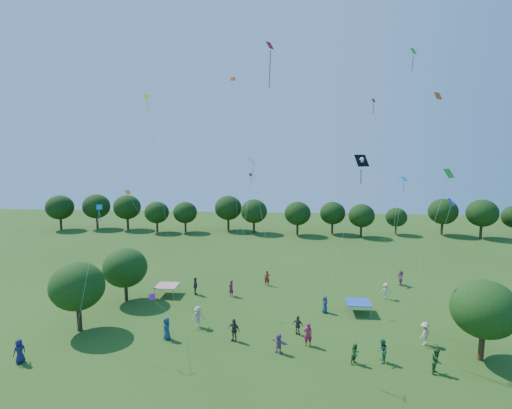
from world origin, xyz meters
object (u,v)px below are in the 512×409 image
object	(u,v)px
tent_red_stripe	(167,286)
pirate_kite	(361,164)
near_tree_north	(125,268)
red_high_kite	(263,100)
near_tree_west	(77,286)
tent_blue	(358,303)
near_tree_east	(484,309)

from	to	relation	value
tent_red_stripe	pirate_kite	bearing A→B (deg)	-20.23
near_tree_north	red_high_kite	distance (m)	21.68
near_tree_west	red_high_kite	distance (m)	21.96
red_high_kite	near_tree_north	bearing A→B (deg)	162.95
pirate_kite	tent_blue	bearing A→B (deg)	76.67
pirate_kite	near_tree_north	bearing A→B (deg)	167.61
near_tree_north	pirate_kite	size ratio (longest dim) A/B	0.41
near_tree_west	tent_blue	distance (m)	25.08
near_tree_north	red_high_kite	size ratio (longest dim) A/B	0.24
tent_red_stripe	red_high_kite	bearing A→B (deg)	-30.90
tent_red_stripe	tent_blue	distance (m)	19.62
near_tree_north	tent_red_stripe	xyz separation A→B (m)	(3.64, 1.95, -2.48)
tent_red_stripe	red_high_kite	xyz separation A→B (m)	(10.51, -6.29, 18.32)
tent_red_stripe	tent_blue	bearing A→B (deg)	-9.20
near_tree_east	pirate_kite	distance (m)	13.87
near_tree_west	near_tree_east	distance (m)	31.86
near_tree_west	near_tree_north	xyz separation A→B (m)	(1.27, 6.83, -0.40)
tent_red_stripe	red_high_kite	size ratio (longest dim) A/B	0.10
near_tree_east	pirate_kite	world-z (taller)	pirate_kite
tent_red_stripe	tent_blue	size ratio (longest dim) A/B	1.00
near_tree_west	red_high_kite	bearing A→B (deg)	9.16
pirate_kite	red_high_kite	xyz separation A→B (m)	(-7.98, 0.52, 5.24)
pirate_kite	near_tree_west	bearing A→B (deg)	-175.21
near_tree_west	tent_red_stripe	size ratio (longest dim) A/B	2.71
near_tree_north	near_tree_west	bearing A→B (deg)	-100.51
near_tree_west	near_tree_east	xyz separation A→B (m)	(31.78, -2.25, -0.01)
pirate_kite	near_tree_east	bearing A→B (deg)	-26.69
near_tree_east	tent_blue	bearing A→B (deg)	133.59
near_tree_north	red_high_kite	bearing A→B (deg)	-17.05
near_tree_north	pirate_kite	xyz separation A→B (m)	(22.13, -4.86, 10.60)
near_tree_west	tent_red_stripe	distance (m)	10.46
near_tree_west	near_tree_north	world-z (taller)	near_tree_west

